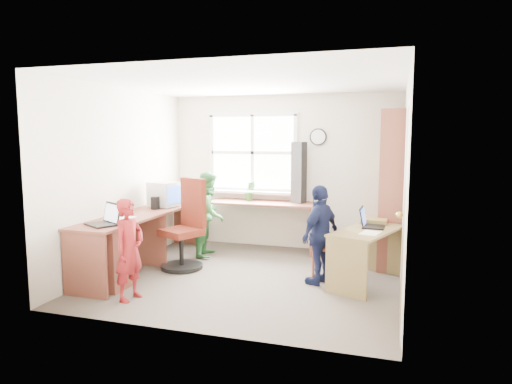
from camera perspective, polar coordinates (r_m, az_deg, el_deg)
room at (r=5.66m, az=-0.35°, el=1.50°), size 3.64×3.44×2.44m
l_desk at (r=5.97m, az=-13.69°, el=-5.81°), size 2.38×2.95×0.75m
right_desk at (r=5.60m, az=13.77°, el=-6.39°), size 0.90×1.26×0.66m
bookshelf at (r=6.51m, az=16.55°, el=0.01°), size 0.30×1.02×2.10m
swivel_chair at (r=6.19m, az=-8.73°, el=-4.70°), size 0.74×0.74×1.19m
wooden_chair at (r=5.65m, az=8.50°, el=-6.12°), size 0.40×0.40×0.89m
crt_monitor at (r=6.65m, az=-11.45°, el=-0.30°), size 0.42×0.39×0.36m
laptop_left at (r=5.50m, az=-18.27°, el=-3.31°), size 0.46×0.43×0.25m
laptop_right at (r=5.72m, az=13.99°, el=-3.69°), size 0.30×0.36×0.24m
speaker_a at (r=6.49m, az=-12.49°, el=-1.35°), size 0.09×0.09×0.17m
speaker_b at (r=7.01m, az=-10.09°, el=-0.70°), size 0.11×0.11×0.17m
cd_tower at (r=6.94m, az=5.38°, el=2.44°), size 0.23×0.22×0.93m
game_box at (r=5.97m, az=14.60°, el=-3.51°), size 0.33×0.33×0.06m
paper_a at (r=5.87m, az=-16.14°, el=-3.17°), size 0.23×0.30×0.00m
paper_b at (r=5.37m, az=14.10°, el=-4.97°), size 0.25×0.31×0.00m
potted_plant at (r=7.18m, az=-0.76°, el=0.13°), size 0.20×0.17×0.31m
person_red at (r=5.11m, az=-15.56°, el=-6.95°), size 0.32×0.43×1.10m
person_green at (r=6.76m, az=-5.86°, el=-2.75°), size 0.56×0.67×1.24m
person_navy at (r=5.50m, az=8.04°, el=-5.29°), size 0.54×0.76×1.19m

